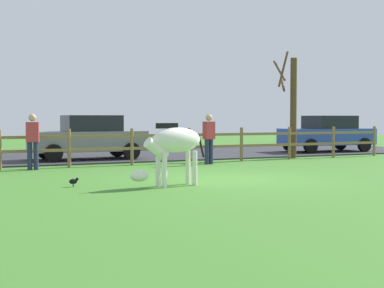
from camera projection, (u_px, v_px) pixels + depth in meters
The scene contains 10 objects.
ground_plane at pixel (228, 179), 13.90m from camera, with size 60.00×60.00×0.00m, color #3D7528.
parking_asphalt at pixel (117, 155), 22.33m from camera, with size 28.00×7.40×0.05m, color #2D2D33.
paddock_fence at pixel (132, 144), 18.05m from camera, with size 20.47×0.11×1.18m.
bare_tree at pixel (292, 104), 20.97m from camera, with size 0.90×1.17×4.07m.
zebra at pixel (173, 145), 12.45m from camera, with size 1.93×0.67×1.41m.
crow_on_grass at pixel (74, 181), 12.35m from camera, with size 0.21×0.10×0.20m.
parked_car_grey at pixel (88, 137), 19.81m from camera, with size 4.01×1.89×1.56m.
parked_car_blue at pixel (327, 133), 24.36m from camera, with size 4.10×2.10×1.56m.
visitor_left_of_tree at pixel (33, 139), 16.29m from camera, with size 0.41×0.31×1.64m.
visitor_right_of_tree at pixel (209, 137), 18.26m from camera, with size 0.40×0.29×1.64m.
Camera 1 is at (-6.64, -12.18, 1.54)m, focal length 52.30 mm.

